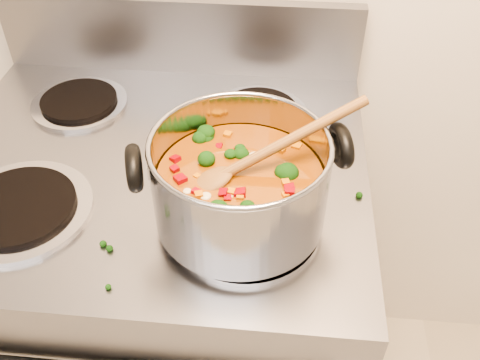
% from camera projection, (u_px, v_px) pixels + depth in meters
% --- Properties ---
extents(electric_range, '(0.76, 0.69, 1.08)m').
position_uv_depth(electric_range, '(173.00, 305.00, 1.26)').
color(electric_range, gray).
rests_on(electric_range, ground).
extents(stockpot, '(0.32, 0.26, 0.16)m').
position_uv_depth(stockpot, '(240.00, 184.00, 0.78)').
color(stockpot, '#94949B').
rests_on(stockpot, electric_range).
extents(wooden_spoon, '(0.26, 0.14, 0.11)m').
position_uv_depth(wooden_spoon, '(251.00, 161.00, 0.76)').
color(wooden_spoon, olive).
rests_on(wooden_spoon, stockpot).
extents(cooktop_crumbs, '(0.38, 0.33, 0.01)m').
position_uv_depth(cooktop_crumbs, '(266.00, 222.00, 0.83)').
color(cooktop_crumbs, black).
rests_on(cooktop_crumbs, electric_range).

